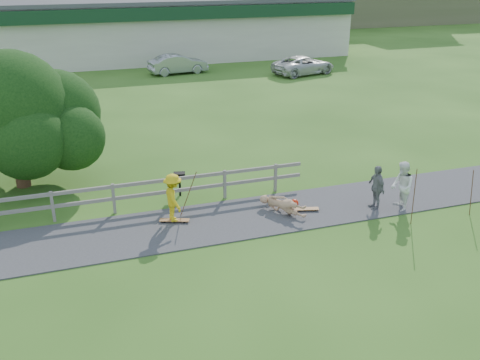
% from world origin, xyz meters
% --- Properties ---
extents(ground, '(260.00, 260.00, 0.00)m').
position_xyz_m(ground, '(0.00, 0.00, 0.00)').
color(ground, '#2C5317').
rests_on(ground, ground).
extents(path, '(34.00, 3.00, 0.04)m').
position_xyz_m(path, '(0.00, 1.50, 0.02)').
color(path, '#323235').
rests_on(path, ground).
extents(fence, '(15.05, 0.10, 1.10)m').
position_xyz_m(fence, '(-4.62, 3.30, 0.72)').
color(fence, slate).
rests_on(fence, ground).
extents(strip_mall, '(32.50, 10.75, 5.10)m').
position_xyz_m(strip_mall, '(4.00, 34.94, 2.58)').
color(strip_mall, '#B9B3A3').
rests_on(strip_mall, ground).
extents(skater_rider, '(0.72, 1.12, 1.65)m').
position_xyz_m(skater_rider, '(-2.19, 1.91, 0.82)').
color(skater_rider, gold).
rests_on(skater_rider, ground).
extents(skater_fallen, '(1.76, 1.31, 0.66)m').
position_xyz_m(skater_fallen, '(1.52, 1.42, 0.33)').
color(skater_fallen, tan).
rests_on(skater_fallen, ground).
extents(spectator_a, '(0.86, 1.00, 1.77)m').
position_xyz_m(spectator_a, '(5.55, 0.40, 0.89)').
color(spectator_a, white).
rests_on(spectator_a, ground).
extents(spectator_b, '(0.43, 0.96, 1.61)m').
position_xyz_m(spectator_b, '(4.77, 0.78, 0.81)').
color(spectator_b, slate).
rests_on(spectator_b, ground).
extents(car_silver, '(4.67, 2.18, 1.48)m').
position_xyz_m(car_silver, '(3.41, 26.77, 0.74)').
color(car_silver, '#97989E').
rests_on(car_silver, ground).
extents(car_white, '(5.41, 3.46, 1.39)m').
position_xyz_m(car_white, '(12.48, 23.48, 0.69)').
color(car_white, silver).
rests_on(car_white, ground).
extents(tree, '(6.94, 6.94, 4.30)m').
position_xyz_m(tree, '(-7.10, 6.89, 2.15)').
color(tree, black).
rests_on(tree, ground).
extents(bbq, '(0.48, 0.41, 0.91)m').
position_xyz_m(bbq, '(-1.52, 4.06, 0.46)').
color(bbq, black).
rests_on(bbq, ground).
extents(longboard_rider, '(1.02, 0.57, 0.11)m').
position_xyz_m(longboard_rider, '(-2.19, 1.91, 0.06)').
color(longboard_rider, brown).
rests_on(longboard_rider, ground).
extents(longboard_fallen, '(1.01, 0.49, 0.11)m').
position_xyz_m(longboard_fallen, '(2.32, 1.32, 0.05)').
color(longboard_fallen, brown).
rests_on(longboard_fallen, ground).
extents(helmet, '(0.31, 0.31, 0.31)m').
position_xyz_m(helmet, '(2.12, 1.77, 0.15)').
color(helmet, '#B41F08').
rests_on(helmet, ground).
extents(pole_rider, '(0.03, 0.03, 1.70)m').
position_xyz_m(pole_rider, '(-1.59, 2.31, 0.85)').
color(pole_rider, '#553422').
rests_on(pole_rider, ground).
extents(pole_spec_left, '(0.03, 0.03, 1.98)m').
position_xyz_m(pole_spec_left, '(5.25, -0.68, 0.99)').
color(pole_spec_left, '#553422').
rests_on(pole_spec_left, ground).
extents(pole_spec_right, '(0.03, 0.03, 1.68)m').
position_xyz_m(pole_spec_right, '(7.54, -0.73, 0.84)').
color(pole_spec_right, '#553422').
rests_on(pole_spec_right, ground).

